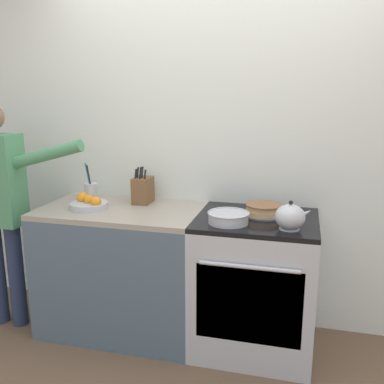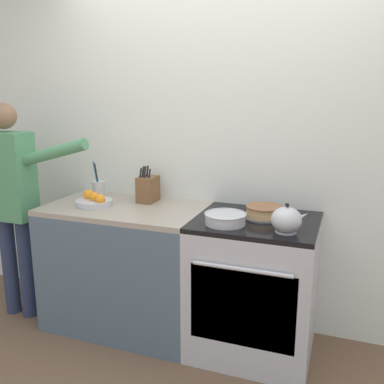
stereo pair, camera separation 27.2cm
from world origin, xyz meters
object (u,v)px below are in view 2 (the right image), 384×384
at_px(tea_kettle, 287,220).
at_px(utensil_crock, 99,189).
at_px(stove_range, 254,286).
at_px(mixing_bowl, 225,219).
at_px(fruit_bowl, 94,201).
at_px(knife_block, 148,189).
at_px(layer_cake, 264,212).
at_px(person_baker, 12,194).

xyz_separation_m(tea_kettle, utensil_crock, (-1.42, 0.30, -0.00)).
xyz_separation_m(stove_range, utensil_crock, (-1.21, 0.13, 0.52)).
bearing_deg(stove_range, mixing_bowl, -135.93).
relative_size(stove_range, fruit_bowl, 3.53).
distance_m(stove_range, mixing_bowl, 0.53).
bearing_deg(knife_block, stove_range, -11.92).
relative_size(layer_cake, knife_block, 1.07).
bearing_deg(fruit_bowl, tea_kettle, -5.40).
bearing_deg(tea_kettle, fruit_bowl, 174.60).
bearing_deg(knife_block, layer_cake, -7.11).
relative_size(mixing_bowl, knife_block, 0.96).
relative_size(stove_range, mixing_bowl, 3.51).
xyz_separation_m(utensil_crock, person_baker, (-0.54, -0.29, -0.01)).
bearing_deg(fruit_bowl, person_baker, -169.91).
xyz_separation_m(stove_range, person_baker, (-1.75, -0.16, 0.50)).
distance_m(stove_range, tea_kettle, 0.59).
bearing_deg(fruit_bowl, knife_block, 36.05).
bearing_deg(layer_cake, person_baker, -172.77).
bearing_deg(mixing_bowl, layer_cake, 48.85).
bearing_deg(person_baker, tea_kettle, 4.32).
bearing_deg(person_baker, layer_cake, 12.04).
relative_size(stove_range, knife_block, 3.36).
distance_m(tea_kettle, fruit_bowl, 1.35).
xyz_separation_m(tea_kettle, knife_block, (-1.03, 0.35, 0.02)).
distance_m(layer_cake, knife_block, 0.87).
distance_m(mixing_bowl, person_baker, 1.60).
height_order(stove_range, tea_kettle, tea_kettle).
distance_m(stove_range, knife_block, 1.00).
distance_m(knife_block, fruit_bowl, 0.39).
bearing_deg(knife_block, mixing_bowl, -25.85).
relative_size(tea_kettle, person_baker, 0.13).
bearing_deg(stove_range, layer_cake, 62.70).
xyz_separation_m(stove_range, layer_cake, (0.03, 0.07, 0.48)).
bearing_deg(tea_kettle, person_baker, 179.51).
bearing_deg(utensil_crock, fruit_bowl, -67.44).
relative_size(tea_kettle, fruit_bowl, 0.83).
distance_m(layer_cake, person_baker, 1.80).
height_order(fruit_bowl, person_baker, person_baker).
bearing_deg(fruit_bowl, layer_cake, 5.70).
distance_m(tea_kettle, person_baker, 1.96).
xyz_separation_m(layer_cake, tea_kettle, (0.17, -0.24, 0.04)).
height_order(layer_cake, fruit_bowl, fruit_bowl).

